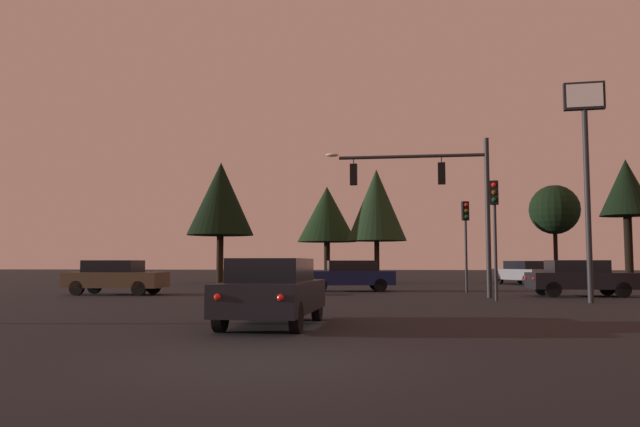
{
  "coord_description": "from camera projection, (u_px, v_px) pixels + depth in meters",
  "views": [
    {
      "loc": [
        1.81,
        -8.91,
        1.43
      ],
      "look_at": [
        -1.23,
        18.19,
        3.59
      ],
      "focal_mm": 34.71,
      "sensor_mm": 36.0,
      "label": 1
    }
  ],
  "objects": [
    {
      "name": "ground_plane",
      "position": [
        356.0,
        289.0,
        33.19
      ],
      "size": [
        168.0,
        168.0,
        0.0
      ],
      "primitive_type": "plane",
      "color": "black",
      "rests_on": "ground"
    },
    {
      "name": "traffic_signal_mast_arm",
      "position": [
        438.0,
        189.0,
        25.55
      ],
      "size": [
        6.77,
        0.5,
        6.53
      ],
      "color": "#232326",
      "rests_on": "ground"
    },
    {
      "name": "traffic_light_corner_left",
      "position": [
        495.0,
        216.0,
        23.11
      ],
      "size": [
        0.35,
        0.38,
        4.49
      ],
      "color": "#232326",
      "rests_on": "ground"
    },
    {
      "name": "traffic_light_corner_right",
      "position": [
        466.0,
        228.0,
        29.18
      ],
      "size": [
        0.35,
        0.38,
        4.31
      ],
      "color": "#232326",
      "rests_on": "ground"
    },
    {
      "name": "car_nearside_lane",
      "position": [
        273.0,
        291.0,
        13.94
      ],
      "size": [
        1.94,
        4.33,
        1.52
      ],
      "color": "black",
      "rests_on": "ground"
    },
    {
      "name": "car_crossing_left",
      "position": [
        115.0,
        277.0,
        27.39
      ],
      "size": [
        4.4,
        1.85,
        1.52
      ],
      "color": "#473828",
      "rests_on": "ground"
    },
    {
      "name": "car_crossing_right",
      "position": [
        580.0,
        277.0,
        26.06
      ],
      "size": [
        4.33,
        1.99,
        1.52
      ],
      "color": "black",
      "rests_on": "ground"
    },
    {
      "name": "car_far_lane",
      "position": [
        350.0,
        275.0,
        30.74
      ],
      "size": [
        4.68,
        2.45,
        1.52
      ],
      "color": "#0F1947",
      "rests_on": "ground"
    },
    {
      "name": "car_parked_lot",
      "position": [
        524.0,
        272.0,
        39.52
      ],
      "size": [
        3.41,
        4.74,
        1.52
      ],
      "color": "gray",
      "rests_on": "ground"
    },
    {
      "name": "store_sign_illuminated",
      "position": [
        586.0,
        142.0,
        22.18
      ],
      "size": [
        1.42,
        0.4,
        7.92
      ],
      "color": "#232326",
      "rests_on": "ground"
    },
    {
      "name": "tree_behind_sign",
      "position": [
        327.0,
        214.0,
        48.4
      ],
      "size": [
        4.63,
        4.63,
        7.37
      ],
      "color": "black",
      "rests_on": "ground"
    },
    {
      "name": "tree_left_far",
      "position": [
        376.0,
        205.0,
        42.77
      ],
      "size": [
        4.12,
        4.12,
        7.89
      ],
      "color": "black",
      "rests_on": "ground"
    },
    {
      "name": "tree_center_horizon",
      "position": [
        221.0,
        199.0,
        43.2
      ],
      "size": [
        4.63,
        4.63,
        8.44
      ],
      "color": "black",
      "rests_on": "ground"
    },
    {
      "name": "tree_right_cluster",
      "position": [
        626.0,
        189.0,
        38.79
      ],
      "size": [
        3.28,
        3.28,
        7.91
      ],
      "color": "black",
      "rests_on": "ground"
    },
    {
      "name": "tree_lot_edge",
      "position": [
        554.0,
        210.0,
        48.55
      ],
      "size": [
        3.87,
        3.87,
        7.5
      ],
      "color": "black",
      "rests_on": "ground"
    }
  ]
}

